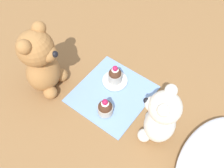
% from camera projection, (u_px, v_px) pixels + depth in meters
% --- Properties ---
extents(ground_plane, '(4.00, 4.00, 0.00)m').
position_uv_depth(ground_plane, '(112.00, 94.00, 0.86)').
color(ground_plane, olive).
extents(knitted_placemat, '(0.24, 0.23, 0.01)m').
position_uv_depth(knitted_placemat, '(112.00, 93.00, 0.86)').
color(knitted_placemat, '#7A9ED1').
rests_on(knitted_placemat, ground_plane).
extents(tulle_cloth, '(0.33, 0.21, 0.04)m').
position_uv_depth(tulle_cloth, '(221.00, 166.00, 0.70)').
color(tulle_cloth, silver).
rests_on(tulle_cloth, ground_plane).
extents(teddy_bear_cream, '(0.12, 0.11, 0.20)m').
position_uv_depth(teddy_bear_cream, '(161.00, 117.00, 0.70)').
color(teddy_bear_cream, silver).
rests_on(teddy_bear_cream, ground_plane).
extents(teddy_bear_tan, '(0.14, 0.13, 0.24)m').
position_uv_depth(teddy_bear_tan, '(41.00, 62.00, 0.79)').
color(teddy_bear_tan, '#A3703D').
rests_on(teddy_bear_tan, ground_plane).
extents(cupcake_near_cream_bear, '(0.05, 0.05, 0.07)m').
position_uv_depth(cupcake_near_cream_bear, '(105.00, 108.00, 0.79)').
color(cupcake_near_cream_bear, '#B2ADA3').
rests_on(cupcake_near_cream_bear, knitted_placemat).
extents(saucer_plate, '(0.08, 0.08, 0.01)m').
position_uv_depth(saucer_plate, '(115.00, 81.00, 0.88)').
color(saucer_plate, silver).
rests_on(saucer_plate, knitted_placemat).
extents(cupcake_near_tan_bear, '(0.05, 0.05, 0.07)m').
position_uv_depth(cupcake_near_tan_bear, '(115.00, 75.00, 0.86)').
color(cupcake_near_tan_bear, '#B2ADA3').
rests_on(cupcake_near_tan_bear, saucer_plate).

